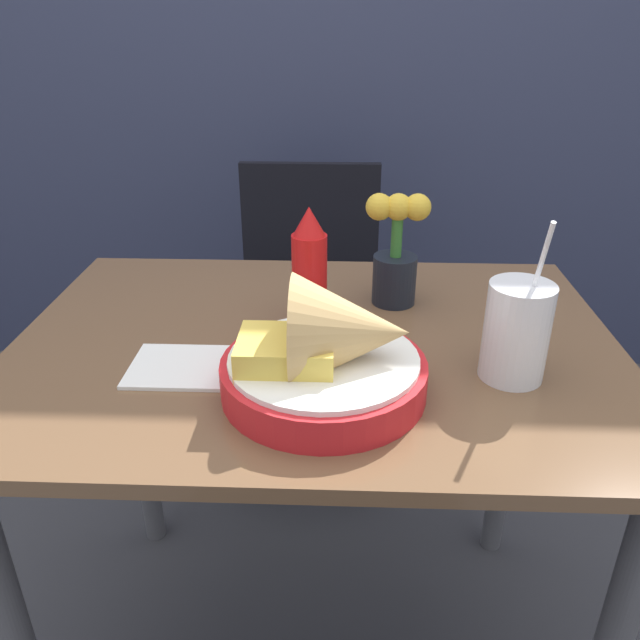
{
  "coord_description": "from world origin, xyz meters",
  "views": [
    {
      "loc": [
        0.04,
        -0.91,
        1.25
      ],
      "look_at": [
        0.01,
        -0.05,
        0.82
      ],
      "focal_mm": 35.0,
      "sensor_mm": 36.0,
      "label": 1
    }
  ],
  "objects_px": {
    "chair_far_window": "(309,290)",
    "food_basket": "(333,355)",
    "flower_vase": "(396,254)",
    "ketchup_bottle": "(309,270)",
    "drink_cup": "(516,335)"
  },
  "relations": [
    {
      "from": "chair_far_window",
      "to": "food_basket",
      "type": "bearing_deg",
      "value": -84.6
    },
    {
      "from": "flower_vase",
      "to": "food_basket",
      "type": "bearing_deg",
      "value": -108.87
    },
    {
      "from": "ketchup_bottle",
      "to": "drink_cup",
      "type": "distance_m",
      "value": 0.35
    },
    {
      "from": "food_basket",
      "to": "drink_cup",
      "type": "height_order",
      "value": "drink_cup"
    },
    {
      "from": "drink_cup",
      "to": "food_basket",
      "type": "bearing_deg",
      "value": -168.08
    },
    {
      "from": "chair_far_window",
      "to": "flower_vase",
      "type": "bearing_deg",
      "value": -72.02
    },
    {
      "from": "ketchup_bottle",
      "to": "flower_vase",
      "type": "height_order",
      "value": "ketchup_bottle"
    },
    {
      "from": "drink_cup",
      "to": "flower_vase",
      "type": "xyz_separation_m",
      "value": [
        -0.16,
        0.26,
        0.03
      ]
    },
    {
      "from": "chair_far_window",
      "to": "flower_vase",
      "type": "height_order",
      "value": "flower_vase"
    },
    {
      "from": "food_basket",
      "to": "ketchup_bottle",
      "type": "height_order",
      "value": "ketchup_bottle"
    },
    {
      "from": "food_basket",
      "to": "flower_vase",
      "type": "bearing_deg",
      "value": 71.13
    },
    {
      "from": "chair_far_window",
      "to": "ketchup_bottle",
      "type": "bearing_deg",
      "value": -86.54
    },
    {
      "from": "drink_cup",
      "to": "chair_far_window",
      "type": "bearing_deg",
      "value": 112.35
    },
    {
      "from": "flower_vase",
      "to": "drink_cup",
      "type": "bearing_deg",
      "value": -58.56
    },
    {
      "from": "chair_far_window",
      "to": "drink_cup",
      "type": "distance_m",
      "value": 0.97
    }
  ]
}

